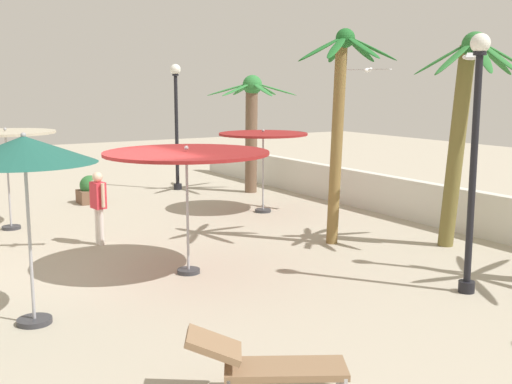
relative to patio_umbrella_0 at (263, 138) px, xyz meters
name	(u,v)px	position (x,y,z in m)	size (l,w,h in m)	color
ground_plane	(117,281)	(4.08, -5.71, -2.10)	(56.00, 56.00, 0.00)	#B2A893
boundary_wall	(445,207)	(4.08, 2.84, -1.57)	(25.20, 0.30, 1.07)	silver
patio_umbrella_0	(263,138)	(0.00, 0.00, 0.00)	(2.47, 2.47, 2.34)	#333338
patio_umbrella_1	(186,157)	(4.30, -4.36, 0.14)	(3.09, 3.09, 2.45)	#333338
patio_umbrella_2	(5,138)	(-1.44, -6.53, 0.18)	(2.39, 2.39, 2.53)	#333338
patio_umbrella_3	(24,152)	(5.45, -7.47, 0.50)	(2.09, 2.09, 2.89)	#333338
palm_tree_0	(463,115)	(5.67, 1.47, 0.83)	(2.45, 2.45, 4.65)	brown
palm_tree_1	(252,119)	(-3.02, 1.44, 0.36)	(2.98, 2.85, 3.88)	brown
palm_tree_2	(340,109)	(4.05, -0.57, 0.94)	(2.24, 2.26, 4.75)	olive
lamp_post_1	(474,149)	(7.85, -0.73, 0.40)	(0.33, 0.33, 4.39)	black
lamp_post_3	(176,114)	(-4.86, -0.43, 0.47)	(0.36, 0.36, 4.25)	black
lounge_chair_0	(266,365)	(9.23, -5.72, -1.70)	(1.38, 1.87, 0.81)	#B7B7BC
guest_0	(98,201)	(1.25, -5.12, -1.10)	(0.55, 0.29, 1.65)	silver
seagull_1	(368,70)	(1.74, 2.23, 1.86)	(1.30, 0.62, 0.14)	white
seagull_2	(472,56)	(6.28, 0.94, 2.01)	(0.70, 0.83, 0.14)	white
planter	(90,191)	(-3.92, -3.77, -1.72)	(0.70, 0.70, 0.85)	brown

